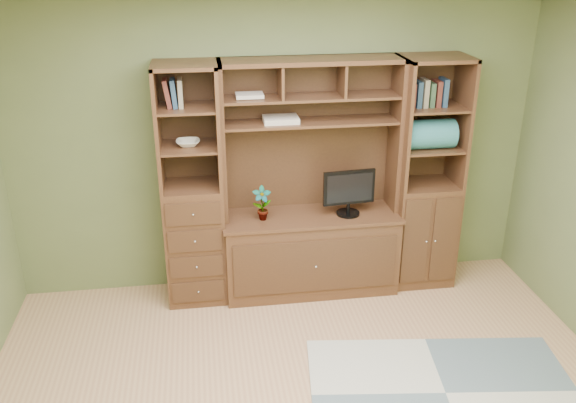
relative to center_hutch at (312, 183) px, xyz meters
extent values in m
cube|color=white|center=(-0.27, -1.73, 1.58)|extent=(4.60, 4.10, 0.04)
cube|color=#667546|center=(-0.27, 0.27, 0.28)|extent=(4.50, 0.04, 2.60)
cube|color=#4F2F1B|center=(0.00, 0.00, 0.00)|extent=(1.54, 0.53, 2.05)
cube|color=#4F2F1B|center=(-1.00, 0.04, 0.00)|extent=(0.50, 0.45, 2.05)
cube|color=#4F2F1B|center=(1.02, 0.04, 0.00)|extent=(0.55, 0.45, 2.05)
cube|color=#949A99|center=(0.68, -1.53, -1.02)|extent=(2.01, 1.47, 0.01)
cube|color=black|center=(0.32, -0.03, -0.02)|extent=(0.47, 0.24, 0.55)
imported|color=#9B4334|center=(-0.43, -0.03, -0.15)|extent=(0.16, 0.11, 0.30)
cube|color=beige|center=(-0.25, 0.09, 0.54)|extent=(0.29, 0.21, 0.04)
imported|color=white|center=(-1.01, 0.04, 0.39)|extent=(0.19, 0.19, 0.05)
cube|color=teal|center=(0.99, -0.01, 0.39)|extent=(0.43, 0.25, 0.25)
cube|color=brown|center=(1.17, 0.12, 0.36)|extent=(0.36, 0.20, 0.20)
camera|label=1|loc=(-0.90, -4.70, 1.88)|focal=38.00mm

